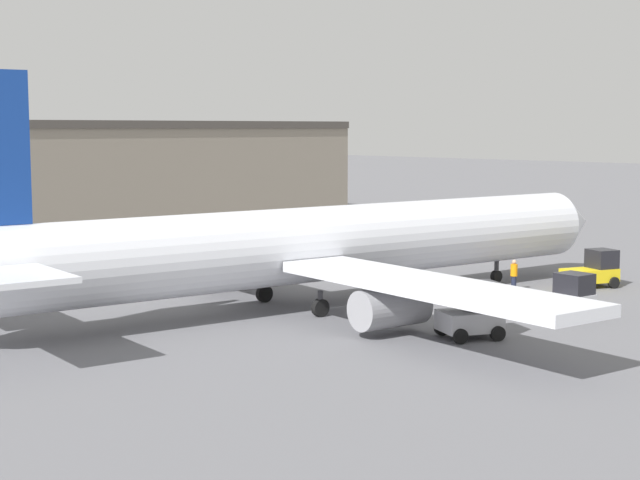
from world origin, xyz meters
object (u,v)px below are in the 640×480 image
object	(u,v)px
ground_crew_worker	(514,274)
belt_loader_truck	(474,313)
baggage_tug	(566,297)
pushback_tug	(594,270)
airplane	(304,246)

from	to	relation	value
ground_crew_worker	belt_loader_truck	size ratio (longest dim) A/B	0.58
baggage_tug	pushback_tug	distance (m)	9.86
baggage_tug	pushback_tug	xyz separation A→B (m)	(9.03, 3.94, 0.03)
airplane	baggage_tug	distance (m)	13.54
belt_loader_truck	pushback_tug	bearing A→B (deg)	38.30
belt_loader_truck	ground_crew_worker	bearing A→B (deg)	52.99
airplane	belt_loader_truck	xyz separation A→B (m)	(0.50, -10.74, -2.10)
ground_crew_worker	pushback_tug	size ratio (longest dim) A/B	0.52
belt_loader_truck	pushback_tug	distance (m)	16.79
baggage_tug	belt_loader_truck	bearing A→B (deg)	-174.71
airplane	belt_loader_truck	size ratio (longest dim) A/B	14.09
airplane	belt_loader_truck	bearing A→B (deg)	-80.30
ground_crew_worker	pushback_tug	bearing A→B (deg)	109.46
airplane	ground_crew_worker	distance (m)	13.24
ground_crew_worker	airplane	bearing A→B (deg)	-63.30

